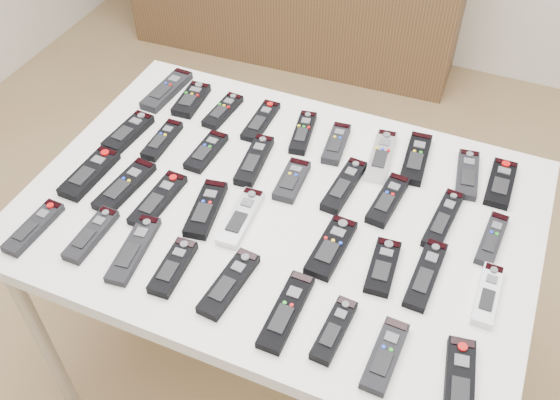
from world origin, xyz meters
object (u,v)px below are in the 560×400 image
at_px(remote_22, 206,209).
at_px(remote_11, 162,140).
at_px(remote_1, 191,100).
at_px(remote_23, 241,217).
at_px(remote_34, 334,330).
at_px(remote_9, 501,183).
at_px(remote_35, 385,355).
at_px(remote_2, 223,111).
at_px(remote_19, 90,173).
at_px(remote_8, 467,174).
at_px(remote_16, 388,200).
at_px(remote_12, 206,151).
at_px(table, 280,221).
at_px(remote_0, 167,90).
at_px(remote_18, 492,239).
at_px(remote_32, 229,283).
at_px(remote_25, 383,267).
at_px(remote_20, 125,186).
at_px(remote_17, 443,219).
at_px(remote_3, 261,121).
at_px(remote_24, 331,247).
at_px(remote_10, 128,132).
at_px(remote_29, 91,235).
at_px(remote_30, 134,249).
at_px(remote_7, 416,158).
at_px(remote_13, 254,160).
at_px(remote_28, 34,227).
at_px(remote_33, 286,311).
at_px(remote_6, 381,156).
at_px(remote_5, 336,144).
at_px(remote_4, 303,133).
at_px(remote_21, 158,200).
at_px(remote_15, 344,186).
at_px(remote_36, 459,384).
at_px(remote_26, 426,274).
at_px(remote_14, 292,180).

bearing_deg(remote_22, remote_11, 131.94).
height_order(remote_1, remote_23, remote_1).
bearing_deg(remote_1, remote_34, -45.77).
bearing_deg(remote_9, remote_35, -102.83).
bearing_deg(remote_2, remote_19, -113.67).
height_order(remote_8, remote_9, same).
bearing_deg(remote_16, remote_2, 168.61).
height_order(remote_9, remote_12, same).
bearing_deg(remote_2, table, -38.65).
bearing_deg(remote_0, remote_18, -8.63).
relative_size(remote_16, remote_22, 0.97).
bearing_deg(remote_32, remote_25, 36.12).
bearing_deg(remote_2, remote_20, -99.11).
xyz_separation_m(remote_0, remote_17, (0.88, -0.20, -0.00)).
bearing_deg(remote_22, remote_3, 83.47).
xyz_separation_m(remote_11, remote_24, (0.56, -0.18, 0.00)).
relative_size(remote_10, remote_29, 0.99).
xyz_separation_m(remote_10, remote_16, (0.74, 0.03, 0.00)).
bearing_deg(remote_34, remote_30, -179.47).
bearing_deg(remote_23, remote_7, 44.80).
bearing_deg(remote_13, remote_19, -155.92).
xyz_separation_m(remote_28, remote_35, (0.87, -0.00, 0.00)).
relative_size(remote_12, remote_22, 0.86).
bearing_deg(remote_33, remote_12, 135.67).
bearing_deg(remote_6, remote_5, 173.37).
height_order(remote_3, remote_22, remote_22).
bearing_deg(remote_29, remote_11, 93.65).
distance_m(remote_12, remote_29, 0.39).
xyz_separation_m(remote_2, remote_35, (0.66, -0.59, 0.00)).
relative_size(remote_10, remote_32, 0.89).
bearing_deg(remote_1, remote_28, -103.90).
bearing_deg(remote_2, remote_29, -93.14).
bearing_deg(remote_33, remote_10, 149.55).
distance_m(remote_20, remote_22, 0.23).
distance_m(remote_4, remote_17, 0.46).
distance_m(remote_6, remote_21, 0.60).
height_order(remote_4, remote_19, remote_19).
height_order(remote_15, remote_25, remote_15).
relative_size(remote_16, remote_19, 0.94).
height_order(remote_8, remote_28, same).
height_order(remote_0, remote_21, remote_0).
bearing_deg(remote_5, remote_30, -125.82).
bearing_deg(remote_21, remote_15, 30.89).
distance_m(remote_17, remote_33, 0.46).
bearing_deg(remote_32, remote_36, 0.70).
bearing_deg(remote_4, remote_13, -124.95).
distance_m(remote_13, remote_26, 0.54).
distance_m(remote_2, remote_14, 0.35).
bearing_deg(remote_13, remote_12, -178.86).
xyz_separation_m(remote_14, remote_23, (-0.06, -0.17, -0.00)).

